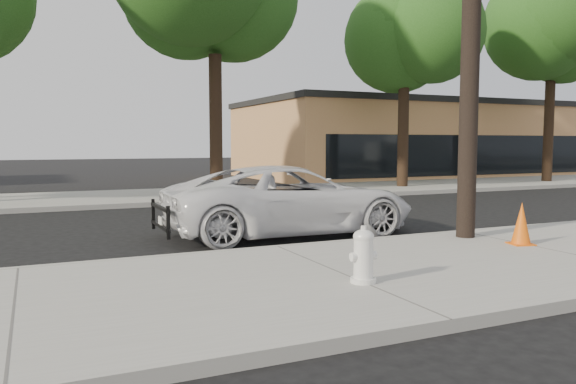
% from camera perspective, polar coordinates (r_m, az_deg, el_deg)
% --- Properties ---
extents(ground, '(120.00, 120.00, 0.00)m').
position_cam_1_polar(ground, '(11.60, -5.26, -4.49)').
color(ground, black).
rests_on(ground, ground).
extents(near_sidewalk, '(90.00, 4.40, 0.15)m').
position_cam_1_polar(near_sidewalk, '(7.73, 5.42, -8.74)').
color(near_sidewalk, gray).
rests_on(near_sidewalk, ground).
extents(far_sidewalk, '(90.00, 5.00, 0.15)m').
position_cam_1_polar(far_sidewalk, '(19.75, -13.42, -0.46)').
color(far_sidewalk, gray).
rests_on(far_sidewalk, ground).
extents(curb_near, '(90.00, 0.12, 0.16)m').
position_cam_1_polar(curb_near, '(9.66, -1.13, -5.94)').
color(curb_near, '#9E9B93').
rests_on(curb_near, ground).
extents(building_main, '(18.00, 10.00, 4.00)m').
position_cam_1_polar(building_main, '(33.30, 11.95, 5.05)').
color(building_main, tan).
rests_on(building_main, ground).
extents(tree_d, '(4.50, 4.35, 8.75)m').
position_cam_1_polar(tree_d, '(23.80, 12.40, 15.68)').
color(tree_d, black).
rests_on(tree_d, far_sidewalk).
extents(tree_e, '(4.80, 4.65, 9.25)m').
position_cam_1_polar(tree_e, '(29.14, 25.78, 13.96)').
color(tree_e, black).
rests_on(tree_e, far_sidewalk).
extents(police_cruiser, '(5.24, 2.48, 1.45)m').
position_cam_1_polar(police_cruiser, '(11.65, 0.27, -0.84)').
color(police_cruiser, white).
rests_on(police_cruiser, ground).
extents(fire_hydrant, '(0.35, 0.33, 0.68)m').
position_cam_1_polar(fire_hydrant, '(7.17, 7.66, -6.55)').
color(fire_hydrant, white).
rests_on(fire_hydrant, near_sidewalk).
extents(traffic_cone, '(0.46, 0.46, 0.73)m').
position_cam_1_polar(traffic_cone, '(10.54, 22.63, -3.03)').
color(traffic_cone, '#F3600C').
rests_on(traffic_cone, near_sidewalk).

